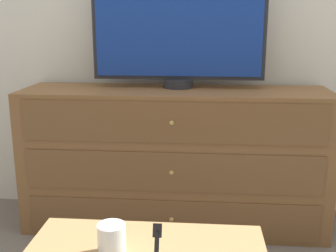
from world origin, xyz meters
The scene contains 4 objects.
ground_plane centered at (0.00, 0.00, 0.00)m, with size 12.00×12.00×0.00m, color #70665B.
dresser centered at (-0.08, -0.24, 0.39)m, with size 1.64×0.44×0.77m.
tv centered at (-0.06, -0.17, 1.10)m, with size 0.92×0.16×0.65m.
drink_cup centered at (-0.19, -1.33, 0.49)m, with size 0.08×0.08×0.10m.
Camera 1 is at (0.07, -2.45, 1.13)m, focal length 45.00 mm.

